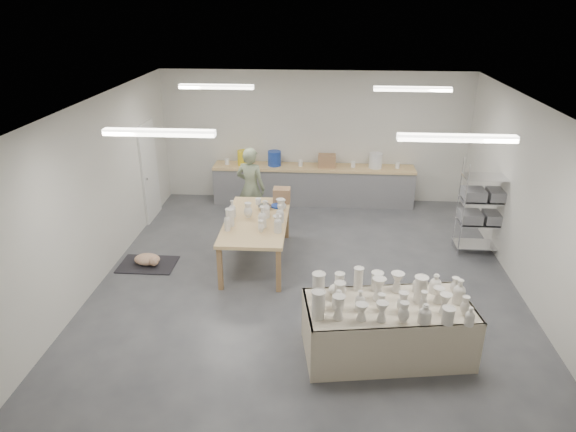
# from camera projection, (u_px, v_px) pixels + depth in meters

# --- Properties ---
(room) EXTENTS (8.00, 8.02, 3.00)m
(room) POSITION_uv_depth(u_px,v_px,m) (302.00, 165.00, 8.00)
(room) COLOR #424449
(room) RESTS_ON ground
(back_counter) EXTENTS (4.60, 0.60, 1.24)m
(back_counter) POSITION_uv_depth(u_px,v_px,m) (313.00, 183.00, 11.91)
(back_counter) COLOR tan
(back_counter) RESTS_ON ground
(wire_shelf) EXTENTS (0.88, 0.48, 1.80)m
(wire_shelf) POSITION_uv_depth(u_px,v_px,m) (484.00, 207.00, 9.43)
(wire_shelf) COLOR silver
(wire_shelf) RESTS_ON ground
(drying_table) EXTENTS (2.32, 1.37, 1.14)m
(drying_table) POSITION_uv_depth(u_px,v_px,m) (387.00, 326.00, 6.84)
(drying_table) COLOR olive
(drying_table) RESTS_ON ground
(work_table) EXTENTS (1.13, 2.21, 1.20)m
(work_table) POSITION_uv_depth(u_px,v_px,m) (260.00, 217.00, 9.19)
(work_table) COLOR tan
(work_table) RESTS_ON ground
(rug) EXTENTS (1.00, 0.70, 0.02)m
(rug) POSITION_uv_depth(u_px,v_px,m) (148.00, 264.00, 9.30)
(rug) COLOR black
(rug) RESTS_ON ground
(cat) EXTENTS (0.56, 0.48, 0.20)m
(cat) POSITION_uv_depth(u_px,v_px,m) (148.00, 259.00, 9.24)
(cat) COLOR white
(cat) RESTS_ON rug
(potter) EXTENTS (0.72, 0.58, 1.72)m
(potter) POSITION_uv_depth(u_px,v_px,m) (251.00, 188.00, 10.54)
(potter) COLOR gray
(potter) RESTS_ON ground
(red_stool) EXTENTS (0.41, 0.41, 0.29)m
(red_stool) POSITION_uv_depth(u_px,v_px,m) (253.00, 210.00, 11.03)
(red_stool) COLOR #AC181A
(red_stool) RESTS_ON ground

